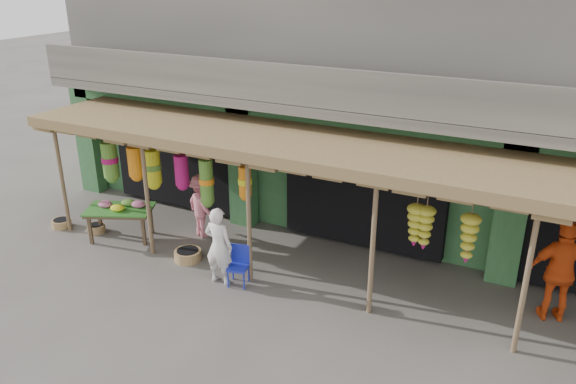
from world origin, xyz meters
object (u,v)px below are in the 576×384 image
at_px(person_shopper, 202,206).
at_px(blue_chair, 239,263).
at_px(person_vendor, 561,272).
at_px(person_front, 219,246).
at_px(flower_table, 120,210).

bearing_deg(person_shopper, blue_chair, 166.17).
relative_size(blue_chair, person_vendor, 0.41).
height_order(person_front, person_vendor, person_vendor).
xyz_separation_m(flower_table, person_front, (3.09, -0.63, 0.09)).
relative_size(person_front, person_vendor, 0.84).
distance_m(person_front, person_shopper, 2.17).
height_order(flower_table, person_front, person_front).
relative_size(flower_table, person_vendor, 0.89).
bearing_deg(person_shopper, person_vendor, -155.99).
xyz_separation_m(person_vendor, person_shopper, (-7.50, -0.08, -0.21)).
distance_m(flower_table, blue_chair, 3.48).
bearing_deg(person_vendor, blue_chair, -3.55).
height_order(blue_chair, person_vendor, person_vendor).
distance_m(flower_table, person_front, 3.16).
distance_m(person_vendor, person_shopper, 7.50).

